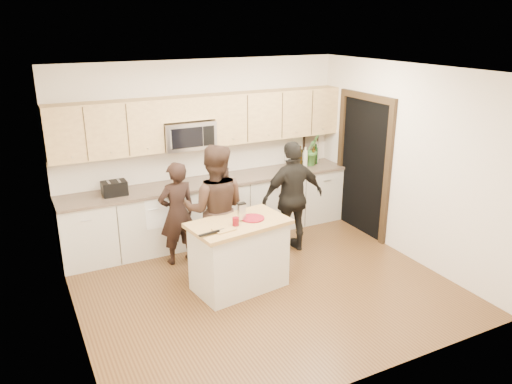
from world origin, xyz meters
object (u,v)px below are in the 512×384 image
island (239,255)px  woman_right (293,197)px  toaster (114,188)px  woman_center (215,209)px  woman_left (177,213)px

island → woman_right: woman_right is taller
toaster → woman_center: 1.48m
toaster → woman_left: bearing=-37.3°
toaster → woman_center: size_ratio=0.19×
woman_center → woman_left: bearing=-26.0°
island → woman_center: woman_center is taller
island → woman_center: (-0.07, 0.57, 0.42)m
island → woman_right: 1.38m
island → woman_left: woman_left is taller
woman_center → toaster: bearing=-18.0°
island → woman_right: bearing=21.2°
woman_left → woman_right: 1.66m
island → woman_center: size_ratio=0.73×
woman_left → woman_right: bearing=161.5°
toaster → woman_right: (2.32, -0.92, -0.22)m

